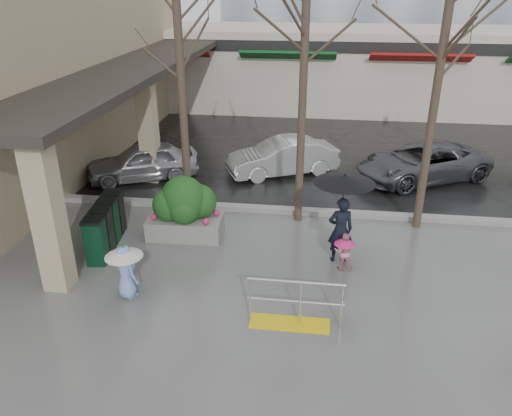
% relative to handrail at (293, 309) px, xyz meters
% --- Properties ---
extents(ground, '(120.00, 120.00, 0.00)m').
position_rel_handrail_xyz_m(ground, '(-1.36, 1.20, -0.38)').
color(ground, '#51514F').
rests_on(ground, ground).
extents(street_asphalt, '(120.00, 36.00, 0.01)m').
position_rel_handrail_xyz_m(street_asphalt, '(-1.36, 23.20, -0.37)').
color(street_asphalt, black).
rests_on(street_asphalt, ground).
extents(curb, '(120.00, 0.30, 0.15)m').
position_rel_handrail_xyz_m(curb, '(-1.36, 5.20, -0.30)').
color(curb, gray).
rests_on(curb, ground).
extents(near_building, '(6.00, 18.00, 8.00)m').
position_rel_handrail_xyz_m(near_building, '(-10.36, 9.20, 3.62)').
color(near_building, tan).
rests_on(near_building, ground).
extents(canopy_slab, '(2.80, 18.00, 0.25)m').
position_rel_handrail_xyz_m(canopy_slab, '(-6.16, 9.20, 3.25)').
color(canopy_slab, '#2D2823').
rests_on(canopy_slab, pillar_front).
extents(pillar_front, '(0.55, 0.55, 3.50)m').
position_rel_handrail_xyz_m(pillar_front, '(-5.26, 0.70, 1.37)').
color(pillar_front, tan).
rests_on(pillar_front, ground).
extents(pillar_back, '(0.55, 0.55, 3.50)m').
position_rel_handrail_xyz_m(pillar_back, '(-5.26, 7.20, 1.37)').
color(pillar_back, tan).
rests_on(pillar_back, ground).
extents(storefront_row, '(34.00, 6.74, 4.00)m').
position_rel_handrail_xyz_m(storefront_row, '(0.64, 19.17, 1.64)').
color(storefront_row, beige).
rests_on(storefront_row, ground).
extents(handrail, '(1.90, 0.50, 1.03)m').
position_rel_handrail_xyz_m(handrail, '(0.00, 0.00, 0.00)').
color(handrail, yellow).
rests_on(handrail, ground).
extents(tree_west, '(3.20, 3.20, 6.80)m').
position_rel_handrail_xyz_m(tree_west, '(-3.36, 4.80, 4.71)').
color(tree_west, '#382B21').
rests_on(tree_west, ground).
extents(tree_midwest, '(3.20, 3.20, 7.00)m').
position_rel_handrail_xyz_m(tree_midwest, '(-0.16, 4.80, 4.86)').
color(tree_midwest, '#382B21').
rests_on(tree_midwest, ground).
extents(tree_mideast, '(3.20, 3.20, 6.50)m').
position_rel_handrail_xyz_m(tree_mideast, '(3.14, 4.80, 4.48)').
color(tree_mideast, '#382B21').
rests_on(tree_mideast, ground).
extents(woman, '(1.44, 1.44, 2.27)m').
position_rel_handrail_xyz_m(woman, '(0.95, 2.65, 1.08)').
color(woman, black).
rests_on(woman, ground).
extents(child_pink, '(0.49, 0.49, 0.95)m').
position_rel_handrail_xyz_m(child_pink, '(1.04, 2.26, 0.16)').
color(child_pink, pink).
rests_on(child_pink, ground).
extents(child_blue, '(0.81, 0.81, 1.22)m').
position_rel_handrail_xyz_m(child_blue, '(-3.60, 0.51, 0.38)').
color(child_blue, '#7A97D9').
rests_on(child_blue, ground).
extents(planter, '(1.98, 1.15, 1.70)m').
position_rel_handrail_xyz_m(planter, '(-3.08, 3.40, 0.44)').
color(planter, gray).
rests_on(planter, ground).
extents(news_boxes, '(0.72, 2.16, 1.18)m').
position_rel_handrail_xyz_m(news_boxes, '(-4.93, 2.58, 0.22)').
color(news_boxes, '#0C351F').
rests_on(news_boxes, ground).
extents(car_a, '(3.98, 2.88, 1.26)m').
position_rel_handrail_xyz_m(car_a, '(-5.60, 7.29, 0.25)').
color(car_a, '#A0A1A5').
rests_on(car_a, ground).
extents(car_b, '(4.03, 2.83, 1.26)m').
position_rel_handrail_xyz_m(car_b, '(-0.92, 8.40, 0.25)').
color(car_b, silver).
rests_on(car_b, ground).
extents(car_c, '(4.99, 3.91, 1.26)m').
position_rel_handrail_xyz_m(car_c, '(3.84, 8.47, 0.25)').
color(car_c, '#515258').
rests_on(car_c, ground).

